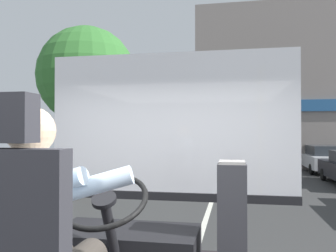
% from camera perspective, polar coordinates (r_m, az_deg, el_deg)
% --- Properties ---
extents(ground, '(18.00, 44.00, 0.06)m').
position_cam_1_polar(ground, '(10.82, 7.38, -11.53)').
color(ground, '#353535').
extents(bus_driver, '(0.73, 0.57, 0.82)m').
position_cam_1_polar(bus_driver, '(1.65, -20.29, -15.77)').
color(bus_driver, '#332D28').
rests_on(bus_driver, driver_seat).
extents(fare_box, '(0.21, 0.25, 0.94)m').
position_cam_1_polar(fare_box, '(2.68, 10.43, -15.70)').
color(fare_box, '#333338').
rests_on(fare_box, bus_floor).
extents(windshield_panel, '(2.50, 0.08, 1.48)m').
position_cam_1_polar(windshield_panel, '(3.50, 0.28, -2.68)').
color(windshield_panel, silver).
extents(street_tree, '(3.07, 3.07, 5.26)m').
position_cam_1_polar(street_tree, '(11.37, -13.11, 7.91)').
color(street_tree, '#4C3828').
rests_on(street_tree, ground).
extents(shop_building, '(12.08, 5.64, 8.95)m').
position_cam_1_polar(shop_building, '(22.26, 21.00, 5.60)').
color(shop_building, gray).
rests_on(shop_building, ground).
extents(parked_car_white, '(1.90, 4.46, 1.30)m').
position_cam_1_polar(parked_car_white, '(18.85, 24.17, -4.80)').
color(parked_car_white, silver).
rests_on(parked_car_white, ground).
extents(parked_car_blue, '(1.81, 4.17, 1.21)m').
position_cam_1_polar(parked_car_blue, '(23.38, 22.45, -4.16)').
color(parked_car_blue, navy).
rests_on(parked_car_blue, ground).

